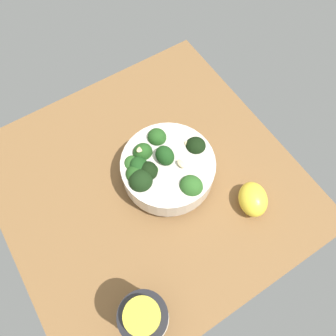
{
  "coord_description": "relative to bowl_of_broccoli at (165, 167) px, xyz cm",
  "views": [
    {
      "loc": [
        -24.86,
        11.2,
        61.25
      ],
      "look_at": [
        -1.14,
        -3.95,
        4.0
      ],
      "focal_mm": 36.09,
      "sensor_mm": 36.0,
      "label": 1
    }
  ],
  "objects": [
    {
      "name": "bowl_of_broccoli",
      "position": [
        0.0,
        0.0,
        0.0
      ],
      "size": [
        18.13,
        17.97,
        9.82
      ],
      "color": "silver",
      "rests_on": "ground_plane"
    },
    {
      "name": "bottle_tall",
      "position": [
        -20.41,
        16.39,
        1.95
      ],
      "size": [
        7.12,
        7.12,
        13.95
      ],
      "color": "black",
      "rests_on": "ground_plane"
    },
    {
      "name": "lemon_wedge",
      "position": [
        -13.55,
        -10.79,
        -1.95
      ],
      "size": [
        8.44,
        7.77,
        4.8
      ],
      "primitive_type": "ellipsoid",
      "rotation": [
        0.0,
        0.0,
        5.82
      ],
      "color": "yellow",
      "rests_on": "ground_plane"
    },
    {
      "name": "ground_plane",
      "position": [
        0.89,
        3.42,
        -6.39
      ],
      "size": [
        56.12,
        56.12,
        4.08
      ],
      "primitive_type": "cube",
      "color": "brown"
    }
  ]
}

